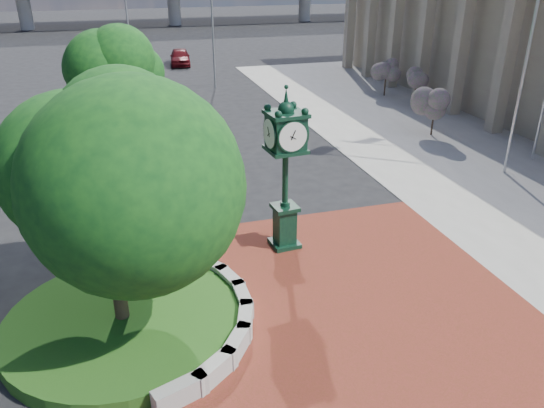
{
  "coord_description": "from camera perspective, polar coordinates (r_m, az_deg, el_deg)",
  "views": [
    {
      "loc": [
        -4.46,
        -11.92,
        8.85
      ],
      "look_at": [
        -0.5,
        1.5,
        2.35
      ],
      "focal_mm": 35.0,
      "sensor_mm": 36.0,
      "label": 1
    }
  ],
  "objects": [
    {
      "name": "ground",
      "position": [
        15.5,
        3.38,
        -9.95
      ],
      "size": [
        200.0,
        200.0,
        0.0
      ],
      "primitive_type": "plane",
      "color": "black",
      "rests_on": "ground"
    },
    {
      "name": "tree_street",
      "position": [
        30.44,
        -15.75,
        13.4
      ],
      "size": [
        4.4,
        4.4,
        5.45
      ],
      "color": "#38281C",
      "rests_on": "ground"
    },
    {
      "name": "grass_bed",
      "position": [
        14.73,
        -15.68,
        -12.12
      ],
      "size": [
        6.1,
        6.1,
        0.4
      ],
      "primitive_type": "cylinder",
      "color": "#1F4914",
      "rests_on": "ground"
    },
    {
      "name": "sidewalk",
      "position": [
        31.26,
        25.55,
        6.04
      ],
      "size": [
        20.0,
        50.0,
        0.04
      ],
      "primitive_type": "cube",
      "color": "#9E9B93",
      "rests_on": "ground"
    },
    {
      "name": "post_clock",
      "position": [
        16.76,
        1.45,
        4.3
      ],
      "size": [
        1.21,
        1.21,
        5.37
      ],
      "color": "black",
      "rests_on": "ground"
    },
    {
      "name": "parked_car",
      "position": [
        50.49,
        -9.86,
        15.32
      ],
      "size": [
        2.21,
        4.48,
        1.47
      ],
      "primitive_type": "imported",
      "rotation": [
        0.0,
        0.0,
        -0.11
      ],
      "color": "#4D0B0F",
      "rests_on": "ground"
    },
    {
      "name": "shrub_mid",
      "position": [
        36.12,
        15.24,
        12.48
      ],
      "size": [
        1.2,
        1.2,
        2.2
      ],
      "color": "#38281C",
      "rests_on": "ground"
    },
    {
      "name": "tree_planter",
      "position": [
        12.98,
        -17.45,
        0.45
      ],
      "size": [
        5.2,
        5.2,
        6.33
      ],
      "color": "#38281C",
      "rests_on": "ground"
    },
    {
      "name": "shrub_near",
      "position": [
        30.25,
        17.09,
        9.96
      ],
      "size": [
        1.2,
        1.2,
        2.2
      ],
      "color": "#38281C",
      "rests_on": "ground"
    },
    {
      "name": "shrub_far",
      "position": [
        38.74,
        12.17,
        13.58
      ],
      "size": [
        1.2,
        1.2,
        2.2
      ],
      "color": "#38281C",
      "rests_on": "ground"
    },
    {
      "name": "flagpole_b",
      "position": [
        24.96,
        25.99,
        15.36
      ],
      "size": [
        1.63,
        0.86,
        11.18
      ],
      "color": "silver",
      "rests_on": "ground"
    },
    {
      "name": "street_lamp_near",
      "position": [
        40.59,
        -6.19,
        18.96
      ],
      "size": [
        1.72,
        0.85,
        8.08
      ],
      "color": "slate",
      "rests_on": "ground"
    },
    {
      "name": "planter_wall",
      "position": [
        14.79,
        -6.7,
        -10.74
      ],
      "size": [
        2.96,
        6.77,
        0.54
      ],
      "color": "#9E9B93",
      "rests_on": "ground"
    },
    {
      "name": "plaza",
      "position": [
        14.73,
        4.71,
        -12.0
      ],
      "size": [
        12.0,
        12.0,
        0.04
      ],
      "primitive_type": "cube",
      "color": "maroon",
      "rests_on": "ground"
    }
  ]
}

